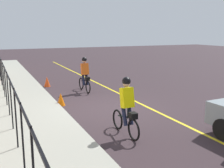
{
  "coord_description": "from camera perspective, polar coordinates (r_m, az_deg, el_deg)",
  "views": [
    {
      "loc": [
        -9.85,
        4.28,
        3.17
      ],
      "look_at": [
        0.11,
        -0.23,
        1.0
      ],
      "focal_mm": 43.23,
      "sensor_mm": 36.0,
      "label": 1
    }
  ],
  "objects": [
    {
      "name": "ground_plane",
      "position": [
        11.2,
        -0.83,
        -5.22
      ],
      "size": [
        80.0,
        80.0,
        0.0
      ],
      "primitive_type": "plane",
      "color": "#33272B"
    },
    {
      "name": "lane_line_centre",
      "position": [
        11.9,
        6.27,
        -4.28
      ],
      "size": [
        36.0,
        0.12,
        0.01
      ],
      "primitive_type": "cube",
      "color": "yellow",
      "rests_on": "ground"
    },
    {
      "name": "sidewalk",
      "position": [
        10.36,
        -18.47,
        -6.75
      ],
      "size": [
        40.0,
        3.2,
        0.15
      ],
      "primitive_type": "cube",
      "color": "#99998B",
      "rests_on": "ground"
    },
    {
      "name": "iron_fence",
      "position": [
        11.02,
        -21.49,
        0.67
      ],
      "size": [
        19.68,
        0.04,
        1.6
      ],
      "color": "black",
      "rests_on": "sidewalk"
    },
    {
      "name": "cyclist_lead",
      "position": [
        14.18,
        -5.78,
        2.0
      ],
      "size": [
        1.71,
        0.37,
        1.83
      ],
      "rotation": [
        0.0,
        0.0,
        0.02
      ],
      "color": "black",
      "rests_on": "ground"
    },
    {
      "name": "cyclist_follow",
      "position": [
        8.17,
        3.11,
        -4.85
      ],
      "size": [
        1.71,
        0.37,
        1.83
      ],
      "rotation": [
        0.0,
        0.0,
        0.02
      ],
      "color": "black",
      "rests_on": "ground"
    },
    {
      "name": "traffic_cone_near",
      "position": [
        11.78,
        -10.78,
        -3.2
      ],
      "size": [
        0.36,
        0.36,
        0.55
      ],
      "primitive_type": "cone",
      "color": "orange",
      "rests_on": "ground"
    },
    {
      "name": "traffic_cone_far",
      "position": [
        15.93,
        -13.57,
        0.47
      ],
      "size": [
        0.36,
        0.36,
        0.57
      ],
      "primitive_type": "cone",
      "color": "#EE4C18",
      "rests_on": "ground"
    }
  ]
}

